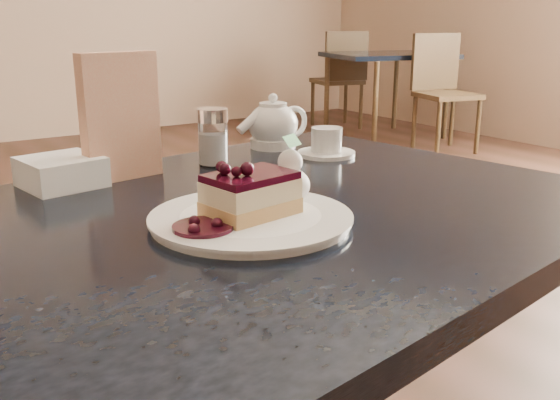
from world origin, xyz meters
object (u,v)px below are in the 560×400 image
dessert_plate (251,219)px  bg_table_far_right (385,130)px  cheesecake_slice (251,195)px  tea_set (283,130)px  main_table (230,266)px

dessert_plate → bg_table_far_right: (3.27, 3.20, -0.66)m
cheesecake_slice → tea_set: (0.31, 0.38, 0.00)m
cheesecake_slice → bg_table_far_right: 4.63m
main_table → bg_table_far_right: 4.59m
tea_set → bg_table_far_right: size_ratio=0.14×
tea_set → bg_table_far_right: tea_set is taller
main_table → tea_set: tea_set is taller
main_table → dessert_plate: dessert_plate is taller
cheesecake_slice → tea_set: size_ratio=0.54×
tea_set → dessert_plate: bearing=-129.2°
main_table → dessert_plate: size_ratio=4.76×
main_table → bg_table_far_right: size_ratio=0.73×
main_table → bg_table_far_right: main_table is taller
dessert_plate → tea_set: (0.31, 0.38, 0.04)m
main_table → dessert_plate: (0.01, -0.05, 0.08)m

